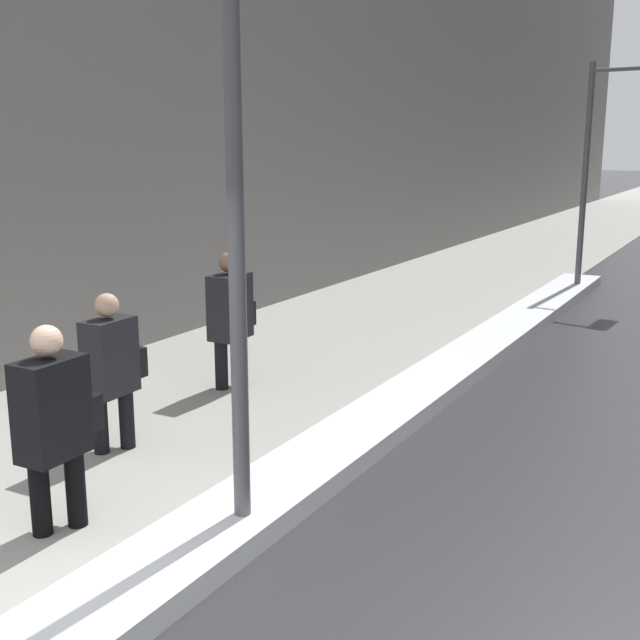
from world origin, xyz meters
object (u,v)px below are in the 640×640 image
object	(u,v)px
traffic_light_near	(626,128)
pedestrian_in_glasses	(231,314)
pedestrian_with_shoulder_bag	(54,419)
lamp_post	(234,128)
pedestrian_nearside	(111,365)

from	to	relation	value
traffic_light_near	pedestrian_in_glasses	size ratio (longest dim) A/B	2.63
pedestrian_with_shoulder_bag	lamp_post	bearing A→B (deg)	114.62
lamp_post	pedestrian_in_glasses	bearing A→B (deg)	126.67
pedestrian_nearside	pedestrian_in_glasses	world-z (taller)	pedestrian_in_glasses
pedestrian_with_shoulder_bag	pedestrian_nearside	xyz separation A→B (m)	(-0.75, 1.35, -0.04)
pedestrian_with_shoulder_bag	pedestrian_in_glasses	xyz separation A→B (m)	(-0.94, 3.46, 0.02)
traffic_light_near	pedestrian_with_shoulder_bag	bearing A→B (deg)	-90.71
lamp_post	pedestrian_with_shoulder_bag	world-z (taller)	lamp_post
pedestrian_nearside	pedestrian_in_glasses	bearing A→B (deg)	-176.03
traffic_light_near	pedestrian_in_glasses	world-z (taller)	traffic_light_near
traffic_light_near	pedestrian_nearside	world-z (taller)	traffic_light_near
traffic_light_near	pedestrian_with_shoulder_bag	world-z (taller)	traffic_light_near
traffic_light_near	pedestrian_nearside	bearing A→B (deg)	-95.97
lamp_post	traffic_light_near	xyz separation A→B (m)	(0.68, 10.86, 0.14)
lamp_post	traffic_light_near	size ratio (longest dim) A/B	1.15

